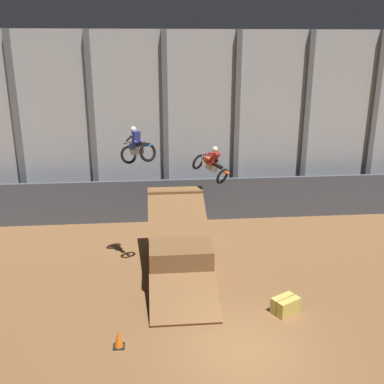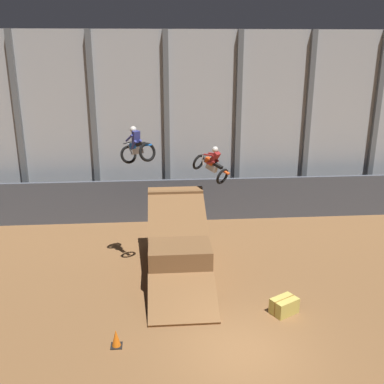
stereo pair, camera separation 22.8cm
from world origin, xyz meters
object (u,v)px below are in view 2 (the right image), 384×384
rider_bike_right_air (212,165)px  hay_bale_trackside (284,306)px  rider_bike_left_air (137,148)px  dirt_ramp (178,244)px  traffic_cone_near_ramp (116,338)px

rider_bike_right_air → hay_bale_trackside: 6.78m
rider_bike_left_air → hay_bale_trackside: 8.04m
hay_bale_trackside → rider_bike_right_air: bearing=110.1°
dirt_ramp → hay_bale_trackside: bearing=-47.3°
dirt_ramp → hay_bale_trackside: size_ratio=6.01×
dirt_ramp → traffic_cone_near_ramp: bearing=-112.7°
traffic_cone_near_ramp → hay_bale_trackside: bearing=13.8°
dirt_ramp → rider_bike_right_air: (1.57, 1.51, 3.03)m
dirt_ramp → traffic_cone_near_ramp: dirt_ramp is taller
rider_bike_right_air → hay_bale_trackside: bearing=-113.7°
dirt_ramp → rider_bike_left_air: size_ratio=3.67×
traffic_cone_near_ramp → rider_bike_right_air: bearing=60.8°
dirt_ramp → hay_bale_trackside: dirt_ramp is taller
rider_bike_left_air → traffic_cone_near_ramp: size_ratio=3.04×
rider_bike_left_air → traffic_cone_near_ramp: (-0.62, -5.32, -4.84)m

